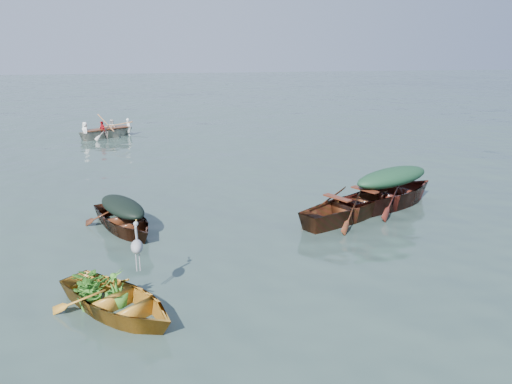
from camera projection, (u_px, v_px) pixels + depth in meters
ground at (273, 225)px, 13.07m from camera, size 140.00×140.00×0.00m
yellow_dinghy at (118, 314)px, 8.81m from camera, size 3.34×3.51×0.93m
dark_covered_boat at (124, 230)px, 12.74m from camera, size 2.87×3.95×0.93m
green_tarp_boat at (390, 207)px, 14.56m from camera, size 5.28×3.65×1.24m
open_wooden_boat at (350, 218)px, 13.59m from camera, size 4.89×3.65×1.14m
rowed_boat at (108, 137)px, 25.22m from camera, size 3.98×3.11×0.92m
dark_tarp_cover at (122, 205)px, 12.55m from camera, size 1.58×2.17×0.40m
green_tarp_cover at (392, 178)px, 14.31m from camera, size 2.91×2.01×0.52m
thwart_benches at (351, 198)px, 13.42m from camera, size 2.52×1.96×0.04m
heron at (138, 255)px, 8.99m from camera, size 0.47×0.49×0.92m
dinghy_weeds at (97, 265)px, 8.93m from camera, size 1.12×1.14×0.60m
rowers at (107, 121)px, 24.98m from camera, size 2.91×2.38×0.76m
oars at (107, 128)px, 25.08m from camera, size 1.89×2.52×0.06m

